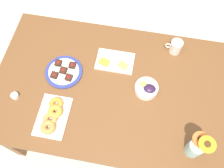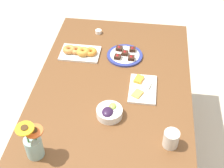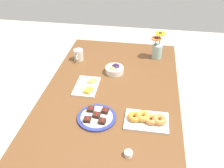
{
  "view_description": "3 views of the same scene",
  "coord_description": "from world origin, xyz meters",
  "px_view_note": "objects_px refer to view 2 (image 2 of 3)",
  "views": [
    {
      "loc": [
        -0.13,
        0.71,
        2.24
      ],
      "look_at": [
        0.0,
        0.0,
        0.78
      ],
      "focal_mm": 40.0,
      "sensor_mm": 36.0,
      "label": 1
    },
    {
      "loc": [
        -1.42,
        -0.19,
        2.11
      ],
      "look_at": [
        0.0,
        0.0,
        0.78
      ],
      "focal_mm": 50.0,
      "sensor_mm": 36.0,
      "label": 2
    },
    {
      "loc": [
        1.51,
        0.24,
        1.86
      ],
      "look_at": [
        0.0,
        0.0,
        0.78
      ],
      "focal_mm": 40.0,
      "sensor_mm": 36.0,
      "label": 3
    }
  ],
  "objects_px": {
    "dining_table": "(112,98)",
    "dessert_plate": "(125,55)",
    "coffee_mug": "(171,138)",
    "jam_cup_honey": "(98,32)",
    "grape_bowl": "(109,112)",
    "flower_vase": "(34,145)",
    "croissant_platter": "(80,52)",
    "cheese_platter": "(142,88)"
  },
  "relations": [
    {
      "from": "cheese_platter",
      "to": "jam_cup_honey",
      "type": "xyz_separation_m",
      "value": [
        0.59,
        0.38,
        0.01
      ]
    },
    {
      "from": "coffee_mug",
      "to": "jam_cup_honey",
      "type": "bearing_deg",
      "value": 28.99
    },
    {
      "from": "dining_table",
      "to": "jam_cup_honey",
      "type": "height_order",
      "value": "jam_cup_honey"
    },
    {
      "from": "grape_bowl",
      "to": "dessert_plate",
      "type": "distance_m",
      "value": 0.57
    },
    {
      "from": "grape_bowl",
      "to": "flower_vase",
      "type": "distance_m",
      "value": 0.47
    },
    {
      "from": "jam_cup_honey",
      "to": "flower_vase",
      "type": "xyz_separation_m",
      "value": [
        -1.15,
        0.14,
        0.07
      ]
    },
    {
      "from": "jam_cup_honey",
      "to": "dining_table",
      "type": "bearing_deg",
      "value": -162.86
    },
    {
      "from": "croissant_platter",
      "to": "dessert_plate",
      "type": "xyz_separation_m",
      "value": [
        0.02,
        -0.32,
        -0.01
      ]
    },
    {
      "from": "cheese_platter",
      "to": "croissant_platter",
      "type": "height_order",
      "value": "croissant_platter"
    },
    {
      "from": "croissant_platter",
      "to": "jam_cup_honey",
      "type": "distance_m",
      "value": 0.3
    },
    {
      "from": "dining_table",
      "to": "jam_cup_honey",
      "type": "distance_m",
      "value": 0.64
    },
    {
      "from": "dessert_plate",
      "to": "croissant_platter",
      "type": "bearing_deg",
      "value": 93.38
    },
    {
      "from": "coffee_mug",
      "to": "cheese_platter",
      "type": "distance_m",
      "value": 0.44
    },
    {
      "from": "coffee_mug",
      "to": "dessert_plate",
      "type": "height_order",
      "value": "coffee_mug"
    },
    {
      "from": "coffee_mug",
      "to": "jam_cup_honey",
      "type": "xyz_separation_m",
      "value": [
        0.99,
        0.55,
        -0.04
      ]
    },
    {
      "from": "flower_vase",
      "to": "dessert_plate",
      "type": "bearing_deg",
      "value": -22.9
    },
    {
      "from": "cheese_platter",
      "to": "croissant_platter",
      "type": "xyz_separation_m",
      "value": [
        0.31,
        0.47,
        0.01
      ]
    },
    {
      "from": "dining_table",
      "to": "grape_bowl",
      "type": "xyz_separation_m",
      "value": [
        -0.23,
        -0.01,
        0.12
      ]
    },
    {
      "from": "dining_table",
      "to": "dessert_plate",
      "type": "xyz_separation_m",
      "value": [
        0.34,
        -0.05,
        0.1
      ]
    },
    {
      "from": "grape_bowl",
      "to": "cheese_platter",
      "type": "relative_size",
      "value": 0.58
    },
    {
      "from": "grape_bowl",
      "to": "croissant_platter",
      "type": "distance_m",
      "value": 0.62
    },
    {
      "from": "dining_table",
      "to": "grape_bowl",
      "type": "relative_size",
      "value": 10.54
    },
    {
      "from": "dining_table",
      "to": "croissant_platter",
      "type": "bearing_deg",
      "value": 40.29
    },
    {
      "from": "cheese_platter",
      "to": "dining_table",
      "type": "bearing_deg",
      "value": 95.57
    },
    {
      "from": "coffee_mug",
      "to": "grape_bowl",
      "type": "bearing_deg",
      "value": 65.46
    },
    {
      "from": "dining_table",
      "to": "coffee_mug",
      "type": "xyz_separation_m",
      "value": [
        -0.39,
        -0.36,
        0.14
      ]
    },
    {
      "from": "dining_table",
      "to": "jam_cup_honey",
      "type": "relative_size",
      "value": 33.33
    },
    {
      "from": "dining_table",
      "to": "grape_bowl",
      "type": "height_order",
      "value": "grape_bowl"
    },
    {
      "from": "dessert_plate",
      "to": "cheese_platter",
      "type": "bearing_deg",
      "value": -156.0
    },
    {
      "from": "jam_cup_honey",
      "to": "flower_vase",
      "type": "height_order",
      "value": "flower_vase"
    },
    {
      "from": "dining_table",
      "to": "croissant_platter",
      "type": "xyz_separation_m",
      "value": [
        0.32,
        0.28,
        0.11
      ]
    },
    {
      "from": "coffee_mug",
      "to": "cheese_platter",
      "type": "xyz_separation_m",
      "value": [
        0.41,
        0.17,
        -0.04
      ]
    },
    {
      "from": "croissant_platter",
      "to": "dessert_plate",
      "type": "height_order",
      "value": "same"
    },
    {
      "from": "grape_bowl",
      "to": "dessert_plate",
      "type": "height_order",
      "value": "grape_bowl"
    },
    {
      "from": "jam_cup_honey",
      "to": "dessert_plate",
      "type": "bearing_deg",
      "value": -138.48
    },
    {
      "from": "dessert_plate",
      "to": "flower_vase",
      "type": "bearing_deg",
      "value": 157.1
    },
    {
      "from": "jam_cup_honey",
      "to": "flower_vase",
      "type": "bearing_deg",
      "value": 173.08
    },
    {
      "from": "coffee_mug",
      "to": "cheese_platter",
      "type": "height_order",
      "value": "coffee_mug"
    },
    {
      "from": "coffee_mug",
      "to": "grape_bowl",
      "type": "height_order",
      "value": "coffee_mug"
    },
    {
      "from": "jam_cup_honey",
      "to": "croissant_platter",
      "type": "bearing_deg",
      "value": 162.79
    },
    {
      "from": "croissant_platter",
      "to": "jam_cup_honey",
      "type": "height_order",
      "value": "croissant_platter"
    },
    {
      "from": "coffee_mug",
      "to": "jam_cup_honey",
      "type": "relative_size",
      "value": 2.45
    }
  ]
}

